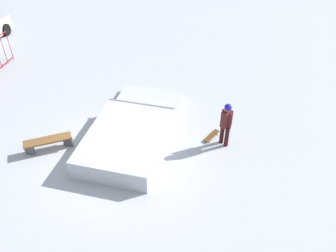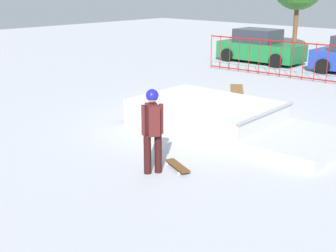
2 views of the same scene
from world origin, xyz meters
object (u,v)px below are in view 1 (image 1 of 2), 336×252
object	(u,v)px
skateboard	(212,136)
skater	(226,122)
skate_ramp	(131,133)
park_bench	(48,142)

from	to	relation	value
skateboard	skater	bearing A→B (deg)	-94.88
skate_ramp	skateboard	bearing A→B (deg)	-72.94
skate_ramp	skater	world-z (taller)	skater
skater	skateboard	world-z (taller)	skater
skater	skateboard	bearing A→B (deg)	94.97
skater	park_bench	world-z (taller)	skater
skate_ramp	skateboard	xyz separation A→B (m)	(0.96, -2.77, -0.24)
park_bench	skate_ramp	bearing A→B (deg)	-63.07
skater	skateboard	xyz separation A→B (m)	(0.24, 0.47, -0.93)
skateboard	park_bench	world-z (taller)	park_bench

